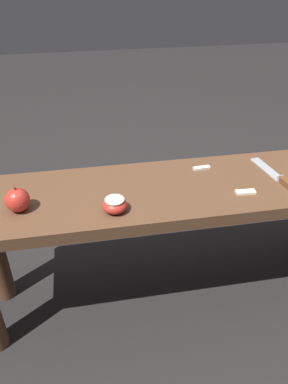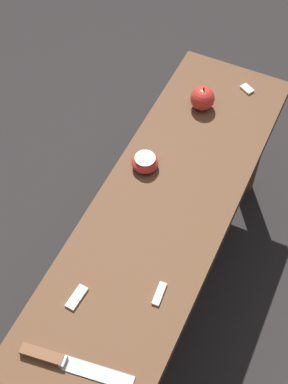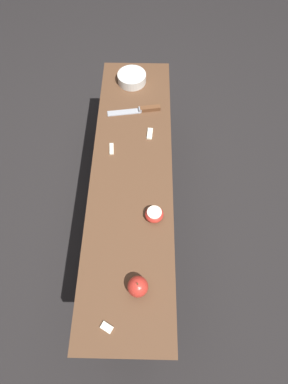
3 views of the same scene
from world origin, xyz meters
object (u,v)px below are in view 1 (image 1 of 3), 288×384
knife (283,180)px  apple_cut (115,205)px  apple_whole (17,200)px  wooden_bench (174,213)px

knife → apple_cut: apple_cut is taller
apple_whole → apple_cut: size_ratio=1.11×
wooden_bench → knife: size_ratio=5.45×
wooden_bench → apple_whole: size_ratio=17.33×
wooden_bench → knife: 0.37m
apple_whole → apple_cut: 0.28m
knife → apple_whole: (0.82, 0.00, 0.03)m
apple_whole → wooden_bench: bearing=-175.0°
wooden_bench → knife: bearing=174.0°
wooden_bench → apple_whole: apple_whole is taller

